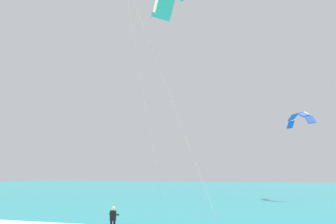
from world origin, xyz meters
TOP-DOWN VIEW (x-y plane):
  - sea at (0.00, 73.31)m, footprint 200.00×120.00m
  - kitesurfer at (0.47, 13.28)m, footprint 0.55×0.55m
  - kite_distant at (13.07, 45.46)m, footprint 3.76×5.35m

SIDE VIEW (x-z plane):
  - sea at x=0.00m, z-range 0.00..0.20m
  - kitesurfer at x=0.47m, z-range 0.10..1.79m
  - kite_distant at x=13.07m, z-range 10.39..12.49m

